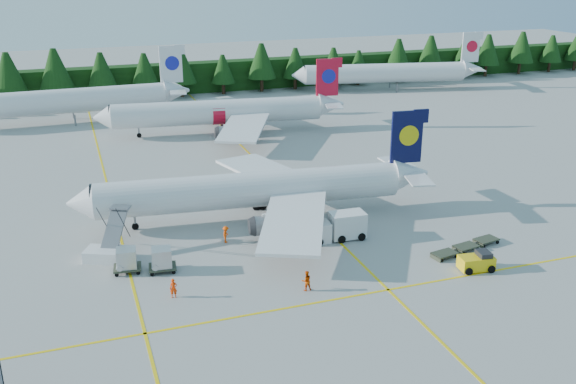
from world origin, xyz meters
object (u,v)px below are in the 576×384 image
object	(u,v)px
airstairs	(110,251)
service_truck	(338,227)
airliner_navy	(245,191)
airliner_red	(214,113)
baggage_tug	(477,262)

from	to	relation	value
airstairs	service_truck	world-z (taller)	airstairs
airliner_navy	airliner_red	bearing A→B (deg)	88.15
airliner_navy	airstairs	distance (m)	15.25
baggage_tug	airliner_red	bearing A→B (deg)	109.27
airliner_red	airliner_navy	bearing A→B (deg)	-90.90
service_truck	baggage_tug	size ratio (longest dim) A/B	1.76
service_truck	airliner_red	bearing A→B (deg)	95.58
airliner_red	service_truck	bearing A→B (deg)	-80.01
airliner_red	baggage_tug	size ratio (longest dim) A/B	11.96
airliner_red	baggage_tug	distance (m)	54.70
airstairs	service_truck	distance (m)	21.63
service_truck	airstairs	bearing A→B (deg)	175.15
baggage_tug	service_truck	bearing A→B (deg)	139.22
airstairs	service_truck	xyz separation A→B (m)	(21.44, -2.86, 0.50)
airstairs	service_truck	size ratio (longest dim) A/B	1.14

